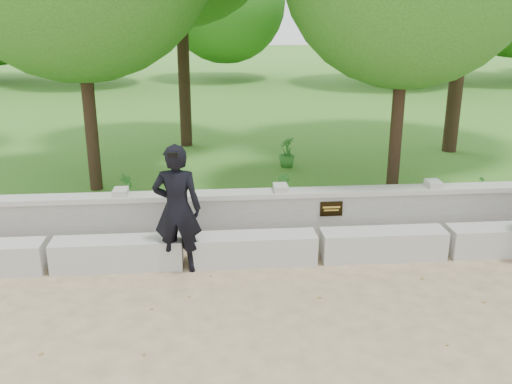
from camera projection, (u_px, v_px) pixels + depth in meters
ground at (348, 326)px, 6.91m from camera, size 80.00×80.00×0.00m
lawn at (253, 111)px, 20.11m from camera, size 40.00×22.00×0.25m
concrete_bench at (319, 246)px, 8.64m from camera, size 11.90×0.45×0.45m
parapet_wall at (311, 215)px, 9.22m from camera, size 12.50×0.35×0.90m
man_main at (177, 209)px, 8.11m from camera, size 0.74×0.67×1.90m
shrub_a at (126, 188)px, 10.43m from camera, size 0.32×0.34×0.53m
shrub_b at (283, 190)px, 10.32m from camera, size 0.34×0.37×0.54m
shrub_c at (490, 193)px, 10.14m from camera, size 0.62×0.63×0.53m
shrub_d at (287, 152)px, 12.68m from camera, size 0.42×0.45×0.67m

